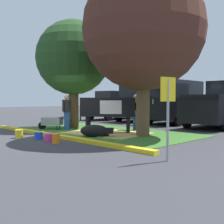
# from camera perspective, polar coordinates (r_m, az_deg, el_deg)

# --- Properties ---
(ground_plane) EXTENTS (80.00, 80.00, 0.00)m
(ground_plane) POSITION_cam_1_polar(r_m,az_deg,el_deg) (11.54, -9.53, -4.59)
(ground_plane) COLOR #38383D
(grass_island) EXTENTS (8.31, 4.56, 0.02)m
(grass_island) POSITION_cam_1_polar(r_m,az_deg,el_deg) (12.29, -2.01, -4.07)
(grass_island) COLOR #386B28
(grass_island) RESTS_ON ground
(curb_yellow) EXTENTS (9.51, 0.24, 0.12)m
(curb_yellow) POSITION_cam_1_polar(r_m,az_deg,el_deg) (10.82, -11.59, -4.78)
(curb_yellow) COLOR yellow
(curb_yellow) RESTS_ON ground
(hay_bedding) EXTENTS (3.49, 2.80, 0.04)m
(hay_bedding) POSITION_cam_1_polar(r_m,az_deg,el_deg) (11.71, -1.05, -4.33)
(hay_bedding) COLOR tan
(hay_bedding) RESTS_ON ground
(shade_tree_left) EXTENTS (3.65, 3.65, 5.32)m
(shade_tree_left) POSITION_cam_1_polar(r_m,az_deg,el_deg) (14.07, -7.91, 10.88)
(shade_tree_left) COLOR #4C3823
(shade_tree_left) RESTS_ON ground
(shade_tree_right) EXTENTS (4.70, 4.70, 6.46)m
(shade_tree_right) POSITION_cam_1_polar(r_m,az_deg,el_deg) (11.14, 6.42, 16.39)
(shade_tree_right) COLOR brown
(shade_tree_right) RESTS_ON ground
(cow_holstein) EXTENTS (2.63, 2.32, 1.55)m
(cow_holstein) POSITION_cam_1_polar(r_m,az_deg,el_deg) (11.86, -0.29, 0.96)
(cow_holstein) COLOR black
(cow_holstein) RESTS_ON ground
(calf_lying) EXTENTS (1.26, 1.01, 0.48)m
(calf_lying) POSITION_cam_1_polar(r_m,az_deg,el_deg) (10.61, -3.45, -3.90)
(calf_lying) COLOR black
(calf_lying) RESTS_ON ground
(person_handler) EXTENTS (0.34, 0.52, 1.64)m
(person_handler) POSITION_cam_1_polar(r_m,az_deg,el_deg) (13.13, -9.25, 0.14)
(person_handler) COLOR #23478C
(person_handler) RESTS_ON ground
(person_visitor_near) EXTENTS (0.53, 0.34, 1.66)m
(person_visitor_near) POSITION_cam_1_polar(r_m,az_deg,el_deg) (12.76, 4.90, 0.16)
(person_visitor_near) COLOR #23478C
(person_visitor_near) RESTS_ON ground
(wheelbarrow) EXTENTS (1.42, 1.28, 0.63)m
(wheelbarrow) POSITION_cam_1_polar(r_m,az_deg,el_deg) (13.55, -12.24, -1.90)
(wheelbarrow) COLOR gray
(wheelbarrow) RESTS_ON ground
(parking_sign) EXTENTS (0.13, 0.44, 1.95)m
(parking_sign) POSITION_cam_1_polar(r_m,az_deg,el_deg) (6.56, 11.39, 2.01)
(parking_sign) COLOR #99999E
(parking_sign) RESTS_ON ground
(bucket_yellow) EXTENTS (0.31, 0.31, 0.31)m
(bucket_yellow) POSITION_cam_1_polar(r_m,az_deg,el_deg) (10.94, -18.49, -4.23)
(bucket_yellow) COLOR yellow
(bucket_yellow) RESTS_ON ground
(bucket_blue) EXTENTS (0.33, 0.33, 0.25)m
(bucket_blue) POSITION_cam_1_polar(r_m,az_deg,el_deg) (10.42, -14.80, -4.68)
(bucket_blue) COLOR blue
(bucket_blue) RESTS_ON ground
(bucket_pink) EXTENTS (0.32, 0.32, 0.26)m
(bucket_pink) POSITION_cam_1_polar(r_m,az_deg,el_deg) (9.82, -12.82, -5.08)
(bucket_pink) COLOR #EA3893
(bucket_pink) RESTS_ON ground
(bucket_orange) EXTENTS (0.27, 0.27, 0.32)m
(bucket_orange) POSITION_cam_1_polar(r_m,az_deg,el_deg) (9.33, -11.42, -5.29)
(bucket_orange) COLOR orange
(bucket_orange) RESTS_ON ground
(sedan_red) EXTENTS (2.10, 4.44, 2.02)m
(sedan_red) POSITION_cam_1_polar(r_m,az_deg,el_deg) (20.13, 0.32, 1.33)
(sedan_red) COLOR red
(sedan_red) RESTS_ON ground
(suv_dark_grey) EXTENTS (2.21, 4.64, 2.52)m
(suv_dark_grey) POSITION_cam_1_polar(r_m,az_deg,el_deg) (18.57, 6.67, 2.08)
(suv_dark_grey) COLOR #3D3D42
(suv_dark_grey) RESTS_ON ground
(suv_black) EXTENTS (2.21, 4.64, 2.52)m
(suv_black) POSITION_cam_1_polar(r_m,az_deg,el_deg) (16.93, 13.28, 1.98)
(suv_black) COLOR black
(suv_black) RESTS_ON ground
(pickup_truck_black) EXTENTS (2.32, 5.45, 2.42)m
(pickup_truck_black) POSITION_cam_1_polar(r_m,az_deg,el_deg) (15.56, 21.70, 1.24)
(pickup_truck_black) COLOR black
(pickup_truck_black) RESTS_ON ground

